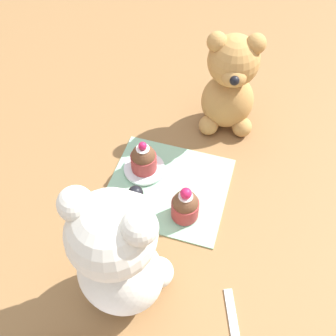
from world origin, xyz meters
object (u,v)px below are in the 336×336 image
Objects in this scene: teddy_bear_tan at (230,85)px; saucer_plate at (144,168)px; teddy_bear_cream at (118,256)px; teaspoon at (234,329)px; cupcake_near_cream_bear at (185,205)px; cupcake_near_tan_bear at (144,158)px.

saucer_plate is (0.11, 0.16, -0.09)m from teddy_bear_tan.
teddy_bear_cream is 2.09× the size of teaspoon.
saucer_plate is at bearing -36.31° from cupcake_near_cream_bear.
cupcake_near_cream_bear is (-0.05, -0.14, -0.08)m from teddy_bear_cream.
teddy_bear_cream is at bearing 101.75° from saucer_plate.
cupcake_near_cream_bear is at bearing -103.72° from teddy_bear_cream.
cupcake_near_cream_bear reaches higher than saucer_plate.
cupcake_near_cream_bear is 0.62× the size of teaspoon.
saucer_plate is (0.09, -0.07, -0.02)m from cupcake_near_cream_bear.
teddy_bear_tan reaches higher than cupcake_near_tan_bear.
teddy_bear_tan is at bearing -124.91° from saucer_plate.
cupcake_near_tan_bear is (0.11, 0.16, -0.06)m from teddy_bear_tan.
teddy_bear_tan is 0.24m from cupcake_near_cream_bear.
teddy_bear_tan is 2.74× the size of saucer_plate.
teaspoon is at bearing -178.46° from teddy_bear_cream.
cupcake_near_tan_bear is (0.09, -0.07, 0.00)m from cupcake_near_cream_bear.
teddy_bear_cream is 1.18× the size of teddy_bear_tan.
teaspoon is at bearing -88.70° from teddy_bear_tan.
teaspoon is (-0.09, 0.38, -0.09)m from teddy_bear_tan.
teddy_bear_cream is 0.24m from saucer_plate.
teddy_bear_tan reaches higher than cupcake_near_cream_bear.
teddy_bear_cream is at bearing 71.03° from cupcake_near_cream_bear.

